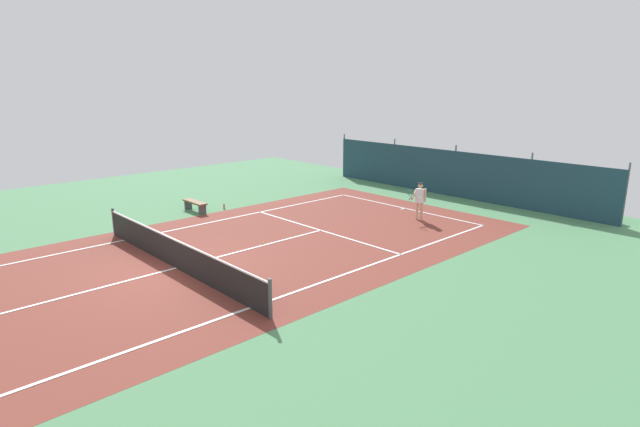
{
  "coord_description": "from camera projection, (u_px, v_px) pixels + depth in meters",
  "views": [
    {
      "loc": [
        14.57,
        -7.17,
        5.83
      ],
      "look_at": [
        0.51,
        5.89,
        0.9
      ],
      "focal_mm": 28.65,
      "sensor_mm": 36.0,
      "label": 1
    }
  ],
  "objects": [
    {
      "name": "ground_plane",
      "position": [
        176.0,
        268.0,
        16.51
      ],
      "size": [
        36.0,
        36.0,
        0.0
      ],
      "primitive_type": "plane",
      "color": "#4C8456"
    },
    {
      "name": "tennis_ball_midcourt",
      "position": [
        420.0,
        209.0,
        24.07
      ],
      "size": [
        0.07,
        0.07,
        0.07
      ],
      "primitive_type": "sphere",
      "color": "#CCDB33",
      "rests_on": "ground"
    },
    {
      "name": "water_bottle",
      "position": [
        224.0,
        206.0,
        24.27
      ],
      "size": [
        0.08,
        0.08,
        0.24
      ],
      "primitive_type": "cylinder",
      "color": "#D84C38",
      "rests_on": "ground"
    },
    {
      "name": "court_surface",
      "position": [
        176.0,
        268.0,
        16.51
      ],
      "size": [
        11.02,
        26.6,
        0.01
      ],
      "color": "brown",
      "rests_on": "ground"
    },
    {
      "name": "tennis_ball_near_player",
      "position": [
        263.0,
        243.0,
        19.0
      ],
      "size": [
        0.07,
        0.07,
        0.07
      ],
      "primitive_type": "sphere",
      "color": "#CCDB33",
      "rests_on": "ground"
    },
    {
      "name": "back_fence",
      "position": [
        458.0,
        183.0,
        27.17
      ],
      "size": [
        16.3,
        0.98,
        2.7
      ],
      "color": "#1E3D4C",
      "rests_on": "ground"
    },
    {
      "name": "tennis_player",
      "position": [
        420.0,
        198.0,
        22.12
      ],
      "size": [
        0.59,
        0.82,
        1.64
      ],
      "rotation": [
        0.0,
        0.0,
        3.41
      ],
      "color": "#D8AD8C",
      "rests_on": "ground"
    },
    {
      "name": "parked_car",
      "position": [
        503.0,
        178.0,
        27.44
      ],
      "size": [
        2.1,
        4.24,
        1.68
      ],
      "rotation": [
        0.0,
        0.0,
        0.03
      ],
      "color": "maroon",
      "rests_on": "ground"
    },
    {
      "name": "tennis_net",
      "position": [
        175.0,
        253.0,
        16.39
      ],
      "size": [
        10.12,
        0.1,
        1.1
      ],
      "color": "black",
      "rests_on": "ground"
    },
    {
      "name": "courtside_bench",
      "position": [
        195.0,
        204.0,
        23.71
      ],
      "size": [
        1.6,
        0.4,
        0.49
      ],
      "color": "brown",
      "rests_on": "ground"
    }
  ]
}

